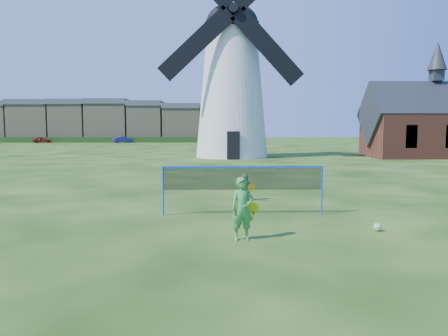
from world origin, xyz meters
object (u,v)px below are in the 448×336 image
player_boy (245,187)px  car_left (42,140)px  play_ball (378,227)px  windmill (232,81)px  player_girl (242,209)px  badminton_net (243,179)px  chapel (434,125)px  car_right (123,140)px

player_boy → car_left: car_left is taller
play_ball → windmill: bearing=95.3°
player_girl → play_ball: player_girl is taller
badminton_net → player_girl: bearing=-94.2°
chapel → badminton_net: chapel is taller
player_girl → car_left: size_ratio=0.48×
windmill → chapel: size_ratio=1.55×
player_boy → play_ball: (3.18, -4.89, -0.40)m
chapel → car_left: chapel is taller
windmill → player_girl: bearing=-92.0°
player_girl → car_right: 68.33m
car_left → badminton_net: bearing=-174.2°
player_girl → car_right: size_ratio=0.44×
windmill → chapel: (18.70, -0.73, -4.02)m
player_girl → chapel: bearing=45.5°
chapel → play_ball: size_ratio=56.64×
windmill → badminton_net: size_ratio=3.82×
windmill → player_boy: bearing=-91.3°
player_girl → play_ball: 3.81m
chapel → play_ball: chapel is taller
windmill → player_boy: (-0.53, -23.90, -6.47)m
windmill → car_right: size_ratio=5.50×
windmill → badminton_net: bearing=-91.7°
player_girl → player_boy: 5.72m
play_ball → car_right: 68.55m
chapel → car_right: bearing=134.3°
windmill → car_left: bearing=131.1°
player_boy → car_right: size_ratio=0.29×
chapel → player_girl: size_ratio=8.06×
car_right → player_boy: bearing=172.1°
player_girl → badminton_net: bearing=75.7°
player_boy → play_ball: 5.85m
player_boy → windmill: bearing=-72.3°
player_girl → car_left: player_girl is taller
badminton_net → car_right: bearing=105.0°
chapel → player_boy: 30.22m
chapel → car_left: bearing=143.5°
chapel → windmill: bearing=177.8°
windmill → badminton_net: 27.23m
player_boy → car_left: size_ratio=0.32×
car_left → play_ball: bearing=-172.6°
player_girl → player_boy: player_girl is taller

